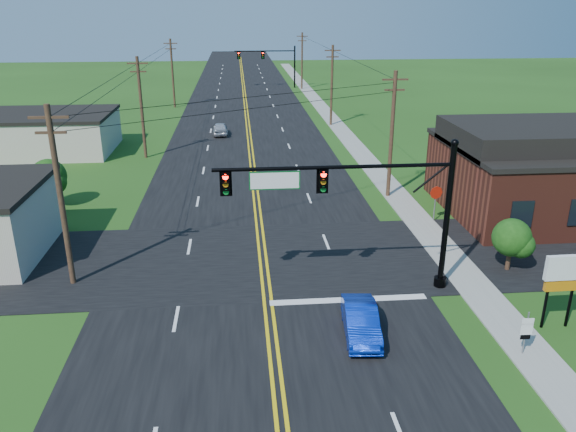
{
  "coord_description": "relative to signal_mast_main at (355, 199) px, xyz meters",
  "views": [
    {
      "loc": [
        -0.97,
        -16.16,
        13.17
      ],
      "look_at": [
        1.38,
        10.0,
        3.26
      ],
      "focal_mm": 35.0,
      "sensor_mm": 36.0,
      "label": 1
    }
  ],
  "objects": [
    {
      "name": "ground",
      "position": [
        -4.34,
        -8.0,
        -4.75
      ],
      "size": [
        260.0,
        260.0,
        0.0
      ],
      "primitive_type": "plane",
      "color": "#204513",
      "rests_on": "ground"
    },
    {
      "name": "stop_sign",
      "position": [
        7.13,
        8.75,
        -3.02
      ],
      "size": [
        0.85,
        0.15,
        2.4
      ],
      "rotation": [
        0.0,
        0.0,
        0.13
      ],
      "color": "slate",
      "rests_on": "ground"
    },
    {
      "name": "sidewalk",
      "position": [
        6.16,
        32.0,
        -4.71
      ],
      "size": [
        2.0,
        160.0,
        0.08
      ],
      "primitive_type": "cube",
      "color": "gray",
      "rests_on": "ground"
    },
    {
      "name": "road_cross",
      "position": [
        -4.34,
        4.0,
        -4.73
      ],
      "size": [
        70.0,
        10.0,
        0.04
      ],
      "primitive_type": "cube",
      "color": "black",
      "rests_on": "ground"
    },
    {
      "name": "utility_pole_right_a",
      "position": [
        5.46,
        14.0,
        -0.03
      ],
      "size": [
        1.8,
        0.28,
        9.0
      ],
      "color": "#362118",
      "rests_on": "ground"
    },
    {
      "name": "signal_mast_main",
      "position": [
        0.0,
        0.0,
        0.0
      ],
      "size": [
        11.3,
        0.6,
        7.48
      ],
      "color": "black",
      "rests_on": "ground"
    },
    {
      "name": "route_sign",
      "position": [
        5.77,
        -6.0,
        -3.61
      ],
      "size": [
        0.49,
        0.08,
        1.96
      ],
      "rotation": [
        0.0,
        0.0,
        -0.02
      ],
      "color": "slate",
      "rests_on": "ground"
    },
    {
      "name": "utility_pole_right_c",
      "position": [
        5.46,
        70.0,
        -0.03
      ],
      "size": [
        1.8,
        0.28,
        9.0
      ],
      "color": "#362118",
      "rests_on": "ground"
    },
    {
      "name": "shrub_corner",
      "position": [
        8.66,
        1.5,
        -2.9
      ],
      "size": [
        2.0,
        2.0,
        2.86
      ],
      "color": "#362118",
      "rests_on": "ground"
    },
    {
      "name": "distant_car",
      "position": [
        -7.23,
        35.89,
        -4.09
      ],
      "size": [
        1.72,
        3.95,
        1.32
      ],
      "primitive_type": "imported",
      "rotation": [
        0.0,
        0.0,
        3.18
      ],
      "color": "silver",
      "rests_on": "ground"
    },
    {
      "name": "utility_pole_left_b",
      "position": [
        -13.84,
        27.0,
        -0.03
      ],
      "size": [
        1.8,
        0.28,
        9.0
      ],
      "color": "#362118",
      "rests_on": "ground"
    },
    {
      "name": "tree_left",
      "position": [
        -18.34,
        14.0,
        -2.59
      ],
      "size": [
        2.4,
        2.4,
        3.37
      ],
      "color": "#362118",
      "rests_on": "ground"
    },
    {
      "name": "cream_bldg_far",
      "position": [
        -23.34,
        30.0,
        -2.89
      ],
      "size": [
        12.2,
        9.2,
        3.7
      ],
      "color": "beige",
      "rests_on": "ground"
    },
    {
      "name": "utility_pole_right_b",
      "position": [
        5.46,
        40.0,
        -0.03
      ],
      "size": [
        1.8,
        0.28,
        9.0
      ],
      "color": "#362118",
      "rests_on": "ground"
    },
    {
      "name": "utility_pole_left_c",
      "position": [
        -13.84,
        54.0,
        -0.03
      ],
      "size": [
        1.8,
        0.28,
        9.0
      ],
      "color": "#362118",
      "rests_on": "ground"
    },
    {
      "name": "signal_mast_far",
      "position": [
        0.1,
        72.0,
        -0.2
      ],
      "size": [
        10.98,
        0.6,
        7.48
      ],
      "color": "black",
      "rests_on": "ground"
    },
    {
      "name": "pylon_sign",
      "position": [
        8.15,
        -4.07,
        -2.27
      ],
      "size": [
        1.66,
        0.26,
        3.4
      ],
      "rotation": [
        0.0,
        0.0,
        0.02
      ],
      "color": "black",
      "rests_on": "ground"
    },
    {
      "name": "tree_right_back",
      "position": [
        11.66,
        18.0,
        -2.15
      ],
      "size": [
        3.0,
        3.0,
        4.1
      ],
      "color": "#362118",
      "rests_on": "ground"
    },
    {
      "name": "road_main",
      "position": [
        -4.34,
        42.0,
        -4.73
      ],
      "size": [
        16.0,
        220.0,
        0.04
      ],
      "primitive_type": "cube",
      "color": "black",
      "rests_on": "ground"
    },
    {
      "name": "utility_pole_left_a",
      "position": [
        -13.84,
        2.0,
        -0.03
      ],
      "size": [
        1.8,
        0.28,
        9.0
      ],
      "color": "#362118",
      "rests_on": "ground"
    },
    {
      "name": "brick_building",
      "position": [
        15.66,
        10.0,
        -2.4
      ],
      "size": [
        14.2,
        11.2,
        4.7
      ],
      "color": "#5D261A",
      "rests_on": "ground"
    },
    {
      "name": "blue_car",
      "position": [
        -0.41,
        -3.98,
        -4.1
      ],
      "size": [
        1.69,
        4.02,
        1.29
      ],
      "primitive_type": "imported",
      "rotation": [
        0.0,
        0.0,
        -0.09
      ],
      "color": "#082AB8",
      "rests_on": "ground"
    }
  ]
}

